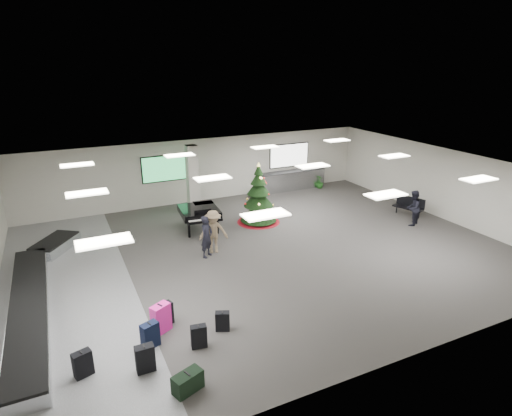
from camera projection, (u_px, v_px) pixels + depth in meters
name	position (u px, v px, depth m)	size (l,w,h in m)	color
ground	(265.00, 251.00, 16.31)	(18.00, 18.00, 0.00)	#3E3C38
room_envelope	(248.00, 190.00, 15.96)	(18.02, 14.02, 3.21)	beige
baggage_carousel	(35.00, 293.00, 12.98)	(2.28, 9.71, 0.43)	silver
service_counter	(291.00, 180.00, 23.83)	(4.05, 0.65, 1.08)	silver
suitcase_0	(145.00, 359.00, 9.97)	(0.44, 0.24, 0.70)	black
suitcase_1	(199.00, 336.00, 10.82)	(0.43, 0.27, 0.63)	black
pink_suitcase	(161.00, 318.00, 11.41)	(0.58, 0.49, 0.82)	#FE21A2
suitcase_3	(165.00, 314.00, 11.75)	(0.48, 0.36, 0.66)	black
navy_suitcase	(150.00, 335.00, 10.81)	(0.50, 0.39, 0.70)	black
suitcase_5	(83.00, 364.00, 9.83)	(0.47, 0.34, 0.65)	black
green_duffel	(188.00, 382.00, 9.40)	(0.75, 0.55, 0.47)	black
suitcase_7	(223.00, 321.00, 11.50)	(0.43, 0.34, 0.57)	black
christmas_tree	(259.00, 202.00, 18.96)	(1.93, 1.93, 2.75)	maroon
grand_piano	(199.00, 212.00, 18.10)	(1.71, 2.12, 1.13)	black
bench	(410.00, 205.00, 19.92)	(0.91, 1.45, 0.87)	black
traveler_a	(207.00, 237.00, 15.65)	(0.58, 0.38, 1.59)	black
traveler_b	(213.00, 232.00, 16.00)	(1.08, 0.62, 1.67)	#8C7456
traveler_bench	(413.00, 208.00, 18.66)	(0.77, 0.60, 1.58)	black
potted_plant_left	(254.00, 190.00, 22.44)	(0.47, 0.38, 0.86)	#164114
potted_plant_right	(320.00, 182.00, 24.19)	(0.40, 0.40, 0.72)	#164114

